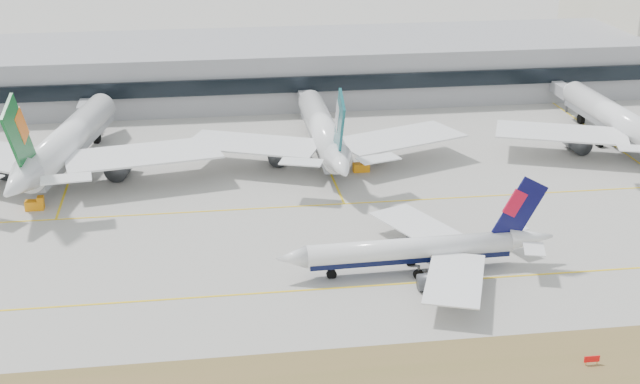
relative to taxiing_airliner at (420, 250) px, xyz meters
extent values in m
plane|color=gray|center=(-18.98, 0.89, -3.81)|extent=(3000.00, 3000.00, 0.00)
cube|color=yellow|center=(-18.98, -4.11, -3.78)|extent=(360.00, 0.45, 0.04)
cube|color=yellow|center=(-18.98, 30.89, -3.78)|extent=(360.00, 0.45, 0.04)
cylinder|color=white|center=(-1.73, -0.05, 0.29)|extent=(34.21, 4.68, 3.73)
cube|color=black|center=(-1.73, -0.05, -0.73)|extent=(33.51, 4.10, 1.68)
cone|color=white|center=(-21.39, -0.59, 0.29)|extent=(5.31, 3.87, 3.73)
cone|color=white|center=(19.12, 0.53, 0.76)|extent=(7.68, 3.94, 3.73)
cube|color=white|center=(2.38, 10.42, -0.27)|extent=(15.08, 20.23, 0.22)
cube|color=white|center=(17.56, 5.34, 1.04)|extent=(4.88, 6.03, 0.15)
cylinder|color=#3F4247|center=(0.56, 6.91, -2.32)|extent=(5.76, 2.95, 2.80)
cube|color=#3F4247|center=(0.56, 6.91, -1.20)|extent=(2.38, 0.35, 1.31)
cube|color=white|center=(2.96, -10.27, -0.27)|extent=(14.31, 20.18, 0.22)
cube|color=white|center=(17.83, -4.36, 1.04)|extent=(4.66, 5.95, 0.15)
cylinder|color=#3F4247|center=(0.94, -6.87, -2.32)|extent=(5.76, 2.95, 2.80)
cube|color=#3F4247|center=(0.94, -6.87, -1.20)|extent=(2.38, 0.35, 1.31)
cube|color=#0A0B40|center=(16.75, 0.46, 5.96)|extent=(9.22, 0.59, 11.68)
cube|color=red|center=(15.80, 0.44, 7.22)|extent=(4.17, 0.53, 5.01)
cylinder|color=#3F4247|center=(-14.69, -0.41, -2.69)|extent=(0.45, 0.45, 2.24)
cylinder|color=black|center=(-14.69, -0.41, -3.16)|extent=(1.70, 0.70, 1.68)
cylinder|color=#3F4247|center=(-0.71, -2.45, -2.69)|extent=(0.45, 0.45, 2.24)
cylinder|color=black|center=(-0.71, -2.45, -3.16)|extent=(1.70, 0.70, 1.68)
cylinder|color=#3F4247|center=(-0.85, 2.40, -2.69)|extent=(0.45, 0.45, 2.24)
cylinder|color=black|center=(-0.85, 2.40, -3.16)|extent=(1.70, 0.70, 1.68)
cylinder|color=white|center=(-62.30, 59.01, 3.34)|extent=(15.94, 49.49, 6.50)
cube|color=slate|center=(-62.30, 59.01, 1.55)|extent=(14.79, 48.33, 2.93)
cone|color=white|center=(-56.79, 86.81, 3.34)|extent=(7.84, 8.63, 6.50)
cone|color=white|center=(-68.15, 29.54, 4.16)|extent=(8.50, 11.98, 6.50)
cube|color=white|center=(-46.48, 48.52, 2.37)|extent=(33.34, 19.89, 0.39)
cube|color=white|center=(-59.45, 29.91, 4.64)|extent=(9.61, 5.82, 0.26)
cylinder|color=#3F4247|center=(-51.59, 52.85, -1.21)|extent=(6.38, 8.99, 4.88)
cube|color=#3F4247|center=(-51.59, 52.85, 0.74)|extent=(1.14, 3.44, 2.28)
cylinder|color=#3F4247|center=(-74.55, 57.40, -1.21)|extent=(6.38, 8.99, 4.88)
cube|color=#3F4247|center=(-74.55, 57.40, 0.74)|extent=(1.14, 3.44, 2.28)
cube|color=#0B531F|center=(-67.48, 32.89, 11.88)|extent=(3.22, 13.45, 17.44)
cube|color=#D8590C|center=(-67.22, 34.23, 13.77)|extent=(1.89, 6.15, 7.46)
cylinder|color=#3F4247|center=(-58.67, 77.34, -1.86)|extent=(0.78, 0.78, 3.90)
cylinder|color=black|center=(-58.67, 77.34, -2.67)|extent=(1.69, 3.09, 2.93)
cylinder|color=#3F4247|center=(-66.71, 58.50, -1.86)|extent=(0.78, 0.78, 3.90)
cylinder|color=black|center=(-66.71, 58.50, -2.67)|extent=(1.69, 3.09, 2.93)
cylinder|color=#3F4247|center=(-58.42, 56.85, -1.86)|extent=(0.78, 0.78, 3.90)
cylinder|color=black|center=(-58.42, 56.85, -2.67)|extent=(1.69, 3.09, 2.93)
cylinder|color=white|center=(-7.26, 60.36, 2.71)|extent=(6.39, 44.84, 5.92)
cube|color=slate|center=(-7.26, 60.36, 1.08)|extent=(5.50, 43.94, 2.67)
cone|color=white|center=(-6.98, 86.17, 2.71)|extent=(6.00, 6.90, 5.92)
cone|color=white|center=(-7.54, 33.00, 3.45)|extent=(6.03, 10.01, 5.92)
cube|color=white|center=(8.67, 53.62, 1.82)|extent=(31.23, 22.51, 0.36)
cube|color=white|center=(0.18, 34.78, 3.89)|extent=(9.22, 6.63, 0.24)
cylinder|color=#3F4247|center=(3.37, 56.64, -1.44)|extent=(4.52, 7.51, 4.44)
cube|color=#3F4247|center=(3.37, 56.64, 0.34)|extent=(0.48, 3.11, 2.07)
cube|color=white|center=(-23.32, 53.96, 1.82)|extent=(31.26, 22.96, 0.36)
cube|color=white|center=(-15.22, 34.95, 3.89)|extent=(9.25, 6.77, 0.24)
cylinder|color=#3F4247|center=(-17.95, 56.86, -1.44)|extent=(4.52, 7.51, 4.44)
cube|color=#3F4247|center=(-17.95, 56.86, 0.34)|extent=(0.48, 3.11, 2.07)
cube|color=#145157|center=(-7.51, 36.11, 10.48)|extent=(0.66, 12.39, 15.89)
cube|color=#AAAEB4|center=(-7.50, 37.35, 12.21)|extent=(0.71, 5.59, 6.80)
cylinder|color=#3F4247|center=(-7.08, 77.38, -2.03)|extent=(0.71, 0.71, 3.55)
cylinder|color=black|center=(-7.08, 77.38, -2.77)|extent=(1.06, 2.68, 2.67)
cylinder|color=#3F4247|center=(-11.12, 59.16, -2.03)|extent=(0.71, 0.71, 3.55)
cylinder|color=black|center=(-11.12, 59.16, -2.77)|extent=(1.06, 2.68, 2.67)
cylinder|color=#3F4247|center=(-3.42, 59.08, -2.03)|extent=(0.71, 0.71, 3.55)
cylinder|color=black|center=(-3.42, 59.08, -2.77)|extent=(1.06, 2.68, 2.67)
cylinder|color=white|center=(61.46, 58.94, 2.73)|extent=(6.83, 45.05, 5.94)
cube|color=slate|center=(61.46, 58.94, 1.09)|extent=(5.92, 44.13, 2.67)
cone|color=white|center=(60.94, 84.84, 2.73)|extent=(6.08, 6.98, 5.94)
cube|color=white|center=(45.54, 52.03, 1.84)|extent=(31.32, 22.38, 0.36)
cube|color=white|center=(54.24, 33.20, 3.92)|extent=(9.23, 6.60, 0.24)
cylinder|color=#3F4247|center=(50.83, 55.10, -1.43)|extent=(4.61, 7.58, 4.46)
cube|color=#3F4247|center=(50.83, 55.10, 0.35)|extent=(0.51, 3.13, 2.08)
cylinder|color=#3F4247|center=(61.12, 76.01, -2.03)|extent=(0.71, 0.71, 3.57)
cylinder|color=black|center=(61.12, 76.01, -2.77)|extent=(1.09, 2.69, 2.67)
cylinder|color=#3F4247|center=(57.62, 57.62, -2.03)|extent=(0.71, 0.71, 3.57)
cylinder|color=black|center=(57.62, 57.62, -2.77)|extent=(1.09, 2.69, 2.67)
cylinder|color=#3F4247|center=(65.34, 57.77, -2.03)|extent=(0.71, 0.71, 3.57)
cylinder|color=black|center=(65.34, 57.77, -2.77)|extent=(1.09, 2.69, 2.67)
cube|color=gray|center=(-18.98, 115.89, 3.69)|extent=(280.00, 42.00, 15.00)
cube|color=black|center=(-18.98, 94.39, 4.14)|extent=(280.00, 1.20, 4.00)
cube|color=beige|center=(91.02, 135.89, 10.29)|extent=(2.00, 57.00, 27.90)
cube|color=red|center=(16.16, -31.11, -2.91)|extent=(2.20, 0.15, 0.90)
cylinder|color=orange|center=(15.36, -31.11, -3.56)|extent=(0.10, 0.10, 0.50)
cylinder|color=orange|center=(16.96, -31.11, -3.56)|extent=(0.10, 0.10, 0.50)
cube|color=orange|center=(-0.53, 48.82, -2.91)|extent=(3.50, 2.00, 1.80)
cube|color=orange|center=(0.67, 48.82, -1.71)|extent=(1.20, 1.80, 1.00)
cylinder|color=black|center=(-1.73, 48.02, -3.46)|extent=(0.70, 0.30, 0.70)
cylinder|color=black|center=(-1.73, 49.62, -3.46)|extent=(0.70, 0.30, 0.70)
cylinder|color=black|center=(0.67, 48.02, -3.46)|extent=(0.70, 0.30, 0.70)
cylinder|color=black|center=(0.67, 49.62, -3.46)|extent=(0.70, 0.30, 0.70)
cube|color=orange|center=(-66.93, 36.60, -2.91)|extent=(3.50, 2.00, 1.80)
cube|color=orange|center=(-65.73, 36.60, -1.71)|extent=(1.20, 1.80, 1.00)
cylinder|color=black|center=(-68.13, 35.80, -3.46)|extent=(0.70, 0.30, 0.70)
cylinder|color=black|center=(-68.13, 37.40, -3.46)|extent=(0.70, 0.30, 0.70)
cylinder|color=black|center=(-65.73, 35.80, -3.46)|extent=(0.70, 0.30, 0.70)
cylinder|color=black|center=(-65.73, 37.40, -3.46)|extent=(0.70, 0.30, 0.70)
camera|label=1|loc=(-35.04, -128.59, 61.86)|focal=50.00mm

